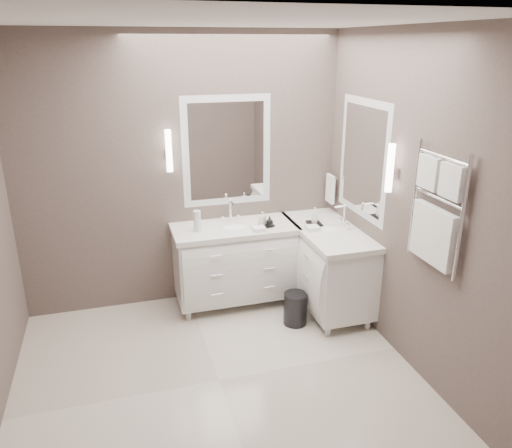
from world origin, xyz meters
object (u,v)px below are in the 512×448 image
object	(u,v)px
towel_ladder	(436,216)
waste_bin	(295,309)
vanity_right	(327,262)
vanity_back	(235,259)

from	to	relation	value
towel_ladder	waste_bin	bearing A→B (deg)	121.78
towel_ladder	waste_bin	size ratio (longest dim) A/B	2.83
vanity_right	waste_bin	distance (m)	0.59
waste_bin	vanity_back	bearing A→B (deg)	128.05
waste_bin	towel_ladder	bearing A→B (deg)	-58.22
towel_ladder	waste_bin	world-z (taller)	towel_ladder
vanity_right	waste_bin	size ratio (longest dim) A/B	3.90
towel_ladder	vanity_right	bearing A→B (deg)	99.84
vanity_right	waste_bin	xyz separation A→B (m)	(-0.43, -0.25, -0.33)
vanity_right	waste_bin	world-z (taller)	vanity_right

